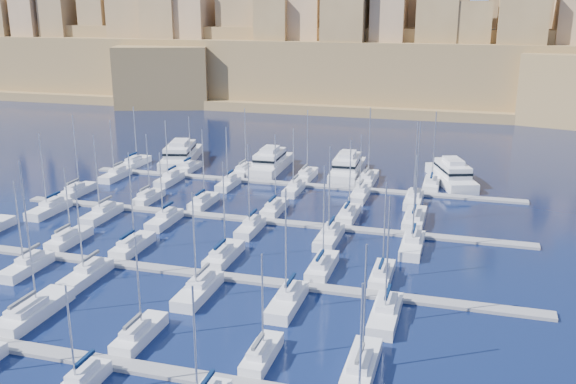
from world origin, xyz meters
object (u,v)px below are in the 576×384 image
(motor_yacht_c, at_px, (347,167))
(motor_yacht_a, at_px, (181,154))
(sailboat_4, at_px, (262,355))
(sailboat_2, at_px, (33,311))
(motor_yacht_b, at_px, (271,162))
(motor_yacht_d, at_px, (451,174))

(motor_yacht_c, bearing_deg, motor_yacht_a, 178.31)
(sailboat_4, distance_m, motor_yacht_c, 71.50)
(sailboat_2, xyz_separation_m, motor_yacht_a, (-15.53, 70.82, 0.94))
(motor_yacht_b, height_order, motor_yacht_d, same)
(sailboat_2, bearing_deg, motor_yacht_d, 58.98)
(motor_yacht_c, distance_m, motor_yacht_d, 20.33)
(sailboat_2, relative_size, sailboat_4, 1.59)
(sailboat_4, xyz_separation_m, motor_yacht_c, (-5.41, 71.29, 1.02))
(motor_yacht_d, bearing_deg, motor_yacht_a, 178.91)
(sailboat_4, bearing_deg, motor_yacht_a, 120.44)
(motor_yacht_a, bearing_deg, sailboat_2, -77.63)
(sailboat_4, relative_size, motor_yacht_c, 0.63)
(sailboat_2, height_order, motor_yacht_b, sailboat_2)
(sailboat_2, distance_m, motor_yacht_a, 72.51)
(sailboat_4, height_order, motor_yacht_a, sailboat_4)
(sailboat_2, bearing_deg, motor_yacht_b, 85.59)
(sailboat_2, height_order, motor_yacht_a, sailboat_2)
(motor_yacht_d, bearing_deg, motor_yacht_c, -180.00)
(motor_yacht_a, xyz_separation_m, motor_yacht_c, (37.12, -1.10, -0.00))
(motor_yacht_c, height_order, motor_yacht_d, same)
(motor_yacht_c, relative_size, motor_yacht_d, 0.97)
(sailboat_4, relative_size, motor_yacht_b, 0.64)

